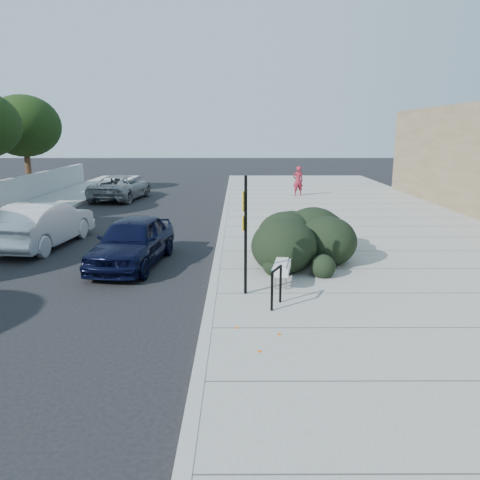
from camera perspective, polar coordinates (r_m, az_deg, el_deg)
The scene contains 12 objects.
ground at distance 11.21m, azimuth -3.46°, elevation -7.23°, with size 120.00×120.00×0.00m, color black.
sidewalk_near at distance 16.71m, azimuth 17.09°, elevation -0.67°, with size 11.20×50.00×0.15m, color gray.
curb_near at distance 15.96m, azimuth -2.47°, elevation -0.68°, with size 0.22×50.00×0.17m, color #9E9E99.
tree_far_f at distance 32.28m, azimuth -24.84°, elevation 12.48°, with size 4.40×4.40×6.07m.
bench at distance 12.01m, azimuth 5.30°, elevation -2.83°, with size 0.73×1.93×0.58m.
bike_rack at distance 10.21m, azimuth 4.46°, elevation -5.27°, with size 0.28×0.56×0.88m.
sign_post at distance 10.72m, azimuth 0.61°, elevation 1.41°, with size 0.12×0.32×2.78m.
hedge at distance 14.35m, azimuth 7.85°, elevation 1.27°, with size 2.20×4.41×1.65m, color black.
sedan_navy at distance 14.17m, azimuth -12.97°, elevation -0.13°, with size 1.71×4.25×1.45m, color black.
wagon_silver at distance 17.41m, azimuth -22.84°, elevation 1.77°, with size 1.64×4.70×1.55m, color silver.
suv_silver at distance 28.18m, azimuth -14.30°, elevation 6.25°, with size 2.36×5.11×1.42m, color gray.
pedestrian at distance 28.10m, azimuth 7.09°, elevation 7.16°, with size 0.63×0.42×1.74m, color maroon.
Camera 1 is at (0.63, -10.49, 3.90)m, focal length 35.00 mm.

